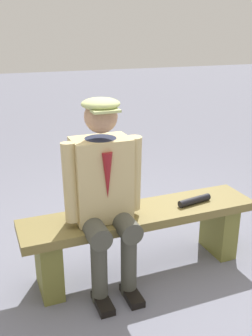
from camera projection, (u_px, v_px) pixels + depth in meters
The scene contains 4 objects.
ground_plane at pixel (140, 269), 2.96m from camera, with size 30.00×30.00×0.00m, color slate.
bench at pixel (141, 229), 2.85m from camera, with size 1.77×0.39×0.50m.
seated_man at pixel (104, 189), 2.56m from camera, with size 0.55×0.54×1.35m.
rolled_magazine at pixel (194, 200), 2.90m from camera, with size 0.05×0.05×0.28m, color black.
Camera 1 is at (1.03, 2.30, 1.75)m, focal length 40.78 mm.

